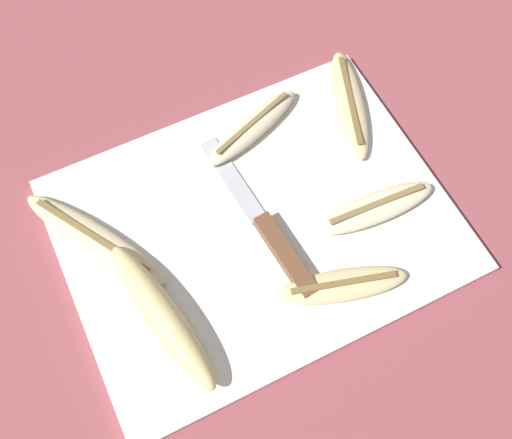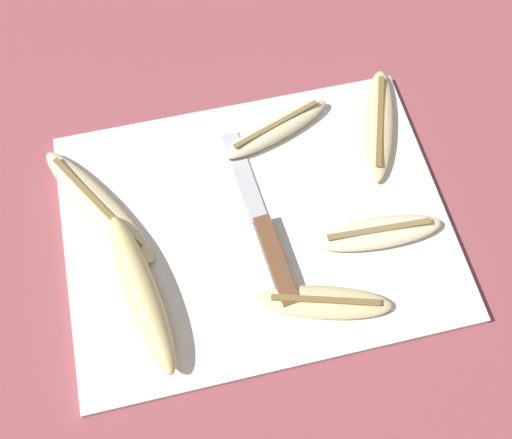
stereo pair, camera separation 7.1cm
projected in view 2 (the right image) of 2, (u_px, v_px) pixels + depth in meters
ground_plane at (256, 227)px, 0.73m from camera, size 4.00×4.00×0.00m
cutting_board at (256, 225)px, 0.73m from camera, size 0.46×0.35×0.01m
knife at (270, 245)px, 0.70m from camera, size 0.04×0.25×0.02m
banana_bright_far at (378, 233)px, 0.71m from camera, size 0.16×0.05×0.02m
banana_golden_short at (141, 292)px, 0.67m from camera, size 0.07×0.20×0.04m
banana_mellow_near at (379, 124)px, 0.78m from camera, size 0.10×0.18×0.02m
banana_ripe_center at (325, 302)px, 0.67m from camera, size 0.16×0.08×0.02m
banana_soft_right at (98, 205)px, 0.72m from camera, size 0.14×0.20×0.02m
banana_pale_long at (276, 129)px, 0.77m from camera, size 0.16×0.09×0.02m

